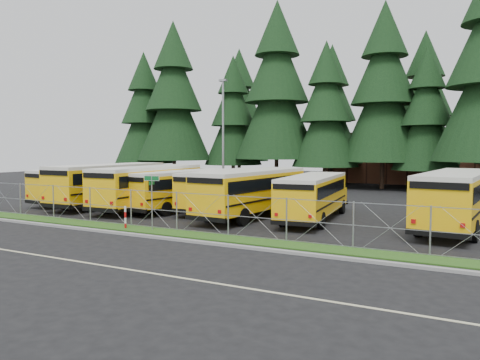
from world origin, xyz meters
name	(u,v)px	position (x,y,z in m)	size (l,w,h in m)	color
ground	(204,229)	(0.00, 0.00, 0.00)	(120.00, 120.00, 0.00)	black
curb	(168,238)	(0.00, -3.10, 0.06)	(50.00, 0.25, 0.12)	gray
grass_verge	(185,234)	(0.00, -1.70, 0.03)	(50.00, 1.40, 0.06)	#1A4714
road_lane_line	(87,263)	(0.00, -8.00, 0.01)	(50.00, 0.12, 0.01)	beige
chainlink_fence	(193,213)	(0.00, -1.00, 1.00)	(44.00, 0.10, 2.00)	#94969C
brick_building	(424,158)	(6.00, 40.00, 3.00)	(22.00, 10.00, 6.00)	brown
bus_0	(91,186)	(-13.87, 5.75, 1.32)	(2.38, 10.08, 2.64)	#FCBC07
bus_1	(113,185)	(-11.23, 5.31, 1.51)	(2.72, 11.52, 3.02)	#FCBC07
bus_2	(152,188)	(-7.52, 5.19, 1.47)	(2.65, 11.23, 2.94)	#FCBC07
bus_3	(185,190)	(-5.20, 5.82, 1.34)	(2.41, 10.20, 2.67)	#FCBC07
bus_4	(228,190)	(-2.48, 6.94, 1.35)	(2.43, 10.31, 2.70)	#FCBC07
bus_5	(255,194)	(0.43, 5.08, 1.44)	(2.60, 11.00, 2.88)	#FCBC07
bus_6	(314,198)	(4.02, 5.64, 1.31)	(2.37, 10.03, 2.63)	#FCBC07
bus_east	(457,200)	(11.54, 6.21, 1.50)	(2.70, 11.43, 3.00)	#FCBC07
street_sign	(152,191)	(-2.14, -1.55, 2.03)	(0.83, 0.54, 2.81)	#94969C
striped_bollard	(125,218)	(-3.66, -1.84, 0.60)	(0.11, 0.11, 1.20)	#B20C0C
light_standard	(223,133)	(-7.67, 15.27, 5.50)	(0.70, 0.35, 10.14)	#94969C
conifer_0	(144,117)	(-24.31, 24.87, 7.90)	(7.14, 7.14, 15.80)	black
conifer_1	(174,103)	(-19.64, 24.51, 9.41)	(8.51, 8.51, 18.82)	black
conifer_2	(233,120)	(-13.76, 28.17, 7.48)	(6.77, 6.77, 14.96)	black
conifer_3	(277,94)	(-7.89, 27.48, 10.13)	(9.16, 9.16, 20.27)	black
conifer_4	(326,115)	(-2.11, 26.87, 7.60)	(6.87, 6.87, 15.20)	black
conifer_5	(384,95)	(3.33, 28.77, 9.50)	(8.59, 8.59, 19.00)	black
conifer_6	(426,119)	(7.54, 27.86, 6.98)	(6.31, 6.31, 13.96)	black
conifer_10	(239,115)	(-15.74, 33.39, 8.45)	(7.64, 7.64, 16.90)	black
conifer_11	(331,114)	(-3.53, 33.53, 8.12)	(7.34, 7.34, 16.23)	black
conifer_12	(424,109)	(6.59, 33.99, 8.39)	(7.59, 7.59, 16.78)	black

